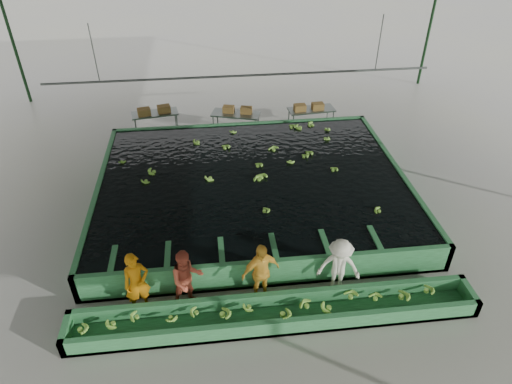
{
  "coord_description": "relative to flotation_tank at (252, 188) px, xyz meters",
  "views": [
    {
      "loc": [
        -1.34,
        -10.84,
        9.05
      ],
      "look_at": [
        0.0,
        0.5,
        1.0
      ],
      "focal_mm": 32.0,
      "sensor_mm": 36.0,
      "label": 1
    }
  ],
  "objects": [
    {
      "name": "ground",
      "position": [
        0.0,
        -1.5,
        -0.45
      ],
      "size": [
        80.0,
        80.0,
        0.0
      ],
      "primitive_type": "plane",
      "color": "gray",
      "rests_on": "ground"
    },
    {
      "name": "shed_roof",
      "position": [
        0.0,
        -1.5,
        4.55
      ],
      "size": [
        20.0,
        22.0,
        0.04
      ],
      "primitive_type": "cube",
      "color": "slate",
      "rests_on": "shed_posts"
    },
    {
      "name": "shed_posts",
      "position": [
        0.0,
        -1.5,
        2.05
      ],
      "size": [
        20.0,
        22.0,
        5.0
      ],
      "primitive_type": null,
      "color": "black",
      "rests_on": "ground"
    },
    {
      "name": "flotation_tank",
      "position": [
        0.0,
        0.0,
        0.0
      ],
      "size": [
        10.0,
        8.0,
        0.9
      ],
      "primitive_type": null,
      "color": "#2F753E",
      "rests_on": "ground"
    },
    {
      "name": "tank_water",
      "position": [
        0.0,
        -0.0,
        0.4
      ],
      "size": [
        9.7,
        7.7,
        0.0
      ],
      "primitive_type": "cube",
      "color": "black",
      "rests_on": "flotation_tank"
    },
    {
      "name": "sorting_trough",
      "position": [
        0.0,
        -5.1,
        -0.2
      ],
      "size": [
        10.0,
        1.0,
        0.5
      ],
      "primitive_type": null,
      "color": "#2F753E",
      "rests_on": "ground"
    },
    {
      "name": "cableway_rail",
      "position": [
        0.0,
        3.5,
        2.55
      ],
      "size": [
        0.08,
        0.08,
        14.0
      ],
      "primitive_type": "cylinder",
      "color": "#59605B",
      "rests_on": "shed_roof"
    },
    {
      "name": "rail_hanger_left",
      "position": [
        -5.0,
        3.5,
        3.55
      ],
      "size": [
        0.04,
        0.04,
        2.0
      ],
      "primitive_type": "cylinder",
      "color": "#59605B",
      "rests_on": "shed_roof"
    },
    {
      "name": "rail_hanger_right",
      "position": [
        5.0,
        3.5,
        3.55
      ],
      "size": [
        0.04,
        0.04,
        2.0
      ],
      "primitive_type": "cylinder",
      "color": "#59605B",
      "rests_on": "shed_roof"
    },
    {
      "name": "worker_a",
      "position": [
        -3.3,
        -4.3,
        0.43
      ],
      "size": [
        0.76,
        0.64,
        1.75
      ],
      "primitive_type": "imported",
      "rotation": [
        0.0,
        0.0,
        0.4
      ],
      "color": "#BE6E08",
      "rests_on": "ground"
    },
    {
      "name": "worker_b",
      "position": [
        -2.1,
        -4.3,
        0.41
      ],
      "size": [
        1.0,
        0.87,
        1.73
      ],
      "primitive_type": "imported",
      "rotation": [
        0.0,
        0.0,
        0.3
      ],
      "color": "#AD462E",
      "rests_on": "ground"
    },
    {
      "name": "worker_c",
      "position": [
        -0.27,
        -4.3,
        0.43
      ],
      "size": [
        1.11,
        0.74,
        1.76
      ],
      "primitive_type": "imported",
      "rotation": [
        0.0,
        0.0,
        0.33
      ],
      "color": "gold",
      "rests_on": "ground"
    },
    {
      "name": "worker_d",
      "position": [
        1.73,
        -4.3,
        0.39
      ],
      "size": [
        1.21,
        0.87,
        1.68
      ],
      "primitive_type": "imported",
      "rotation": [
        0.0,
        0.0,
        -0.25
      ],
      "color": "beige",
      "rests_on": "ground"
    },
    {
      "name": "packing_table_left",
      "position": [
        -3.48,
        5.36,
        -0.02
      ],
      "size": [
        1.97,
        1.03,
        0.86
      ],
      "primitive_type": null,
      "rotation": [
        0.0,
        0.0,
        0.15
      ],
      "color": "#59605B",
      "rests_on": "ground"
    },
    {
      "name": "packing_table_mid",
      "position": [
        -0.15,
        4.84,
        -0.0
      ],
      "size": [
        2.11,
        1.33,
        0.89
      ],
      "primitive_type": null,
      "rotation": [
        0.0,
        0.0,
        -0.3
      ],
      "color": "#59605B",
      "rests_on": "ground"
    },
    {
      "name": "packing_table_right",
      "position": [
        3.04,
        4.92,
        -0.01
      ],
      "size": [
        2.0,
        0.96,
        0.88
      ],
      "primitive_type": null,
      "rotation": [
        0.0,
        0.0,
        0.1
      ],
      "color": "#59605B",
      "rests_on": "ground"
    },
    {
      "name": "box_stack_left",
      "position": [
        -3.49,
        5.29,
        0.41
      ],
      "size": [
        1.38,
        0.66,
        0.29
      ],
      "primitive_type": null,
      "rotation": [
        0.0,
        0.0,
        0.23
      ],
      "color": "brown",
      "rests_on": "packing_table_left"
    },
    {
      "name": "box_stack_mid",
      "position": [
        -0.08,
        4.91,
        0.44
      ],
      "size": [
        1.25,
        0.62,
        0.26
      ],
      "primitive_type": null,
      "rotation": [
        0.0,
        0.0,
        -0.25
      ],
      "color": "brown",
      "rests_on": "packing_table_mid"
    },
    {
      "name": "box_stack_right",
      "position": [
        2.91,
        4.84,
        0.43
      ],
      "size": [
        1.27,
        0.43,
        0.27
      ],
      "primitive_type": null,
      "rotation": [
        0.0,
        0.0,
        0.07
      ],
      "color": "brown",
      "rests_on": "packing_table_right"
    },
    {
      "name": "floating_bananas",
      "position": [
        0.0,
        0.8,
        0.4
      ],
      "size": [
        9.17,
        6.25,
        0.12
      ],
      "primitive_type": null,
      "color": "#7EC13C",
      "rests_on": "tank_water"
    },
    {
      "name": "trough_bananas",
      "position": [
        0.0,
        -5.1,
        -0.05
      ],
      "size": [
        8.72,
        0.58,
        0.12
      ],
      "primitive_type": null,
      "color": "#7EC13C",
      "rests_on": "sorting_trough"
    }
  ]
}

